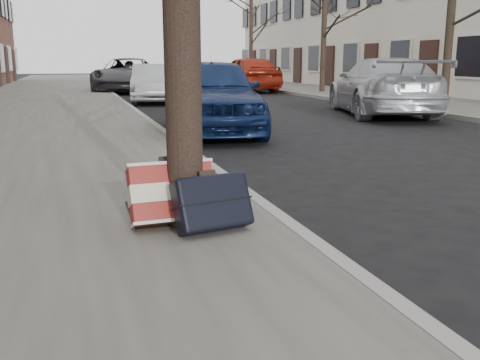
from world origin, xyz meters
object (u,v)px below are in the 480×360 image
object	(u,v)px
suitcase_navy	(212,202)
car_near_mid	(154,83)
suitcase_red	(172,193)
car_near_front	(211,95)

from	to	relation	value
suitcase_navy	car_near_mid	size ratio (longest dim) A/B	0.15
suitcase_navy	car_near_mid	xyz separation A→B (m)	(1.70, 14.34, 0.29)
suitcase_red	car_near_mid	size ratio (longest dim) A/B	0.17
car_near_front	suitcase_red	bearing A→B (deg)	-98.22
suitcase_navy	car_near_front	distance (m)	6.56
suitcase_red	car_near_mid	world-z (taller)	car_near_mid
suitcase_red	car_near_mid	bearing A→B (deg)	79.00
car_near_mid	car_near_front	bearing A→B (deg)	-81.26
car_near_mid	suitcase_navy	bearing A→B (deg)	-87.42
suitcase_red	car_near_front	bearing A→B (deg)	69.85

